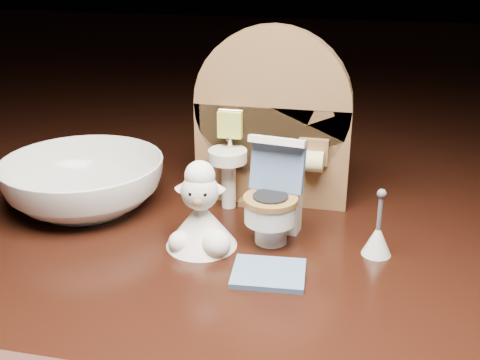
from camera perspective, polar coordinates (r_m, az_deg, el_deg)
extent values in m
cube|color=black|center=(0.49, 1.48, -10.40)|extent=(2.50, 2.50, 0.10)
cube|color=brown|center=(0.51, 2.99, 2.40)|extent=(0.13, 0.02, 0.09)
cylinder|color=brown|center=(0.50, 3.09, 7.08)|extent=(0.13, 0.02, 0.13)
cube|color=brown|center=(0.52, 2.91, -1.76)|extent=(0.05, 0.04, 0.01)
cylinder|color=white|center=(0.51, -1.09, -0.24)|extent=(0.01, 0.01, 0.04)
cylinder|color=white|center=(0.49, -1.19, 2.30)|extent=(0.03, 0.03, 0.01)
cylinder|color=silver|center=(0.50, -0.95, 3.73)|extent=(0.00, 0.00, 0.01)
cube|color=#C3CC49|center=(0.49, -0.96, 5.27)|extent=(0.02, 0.01, 0.02)
cube|color=brown|center=(0.49, 6.96, 2.67)|extent=(0.02, 0.01, 0.02)
cylinder|color=beige|center=(0.49, 6.85, 1.77)|extent=(0.02, 0.02, 0.02)
cylinder|color=white|center=(0.45, 2.96, -4.80)|extent=(0.02, 0.02, 0.02)
cylinder|color=white|center=(0.44, 2.88, -3.01)|extent=(0.04, 0.04, 0.02)
cylinder|color=olive|center=(0.44, 2.90, -1.88)|extent=(0.04, 0.04, 0.00)
cube|color=white|center=(0.47, 3.78, -2.03)|extent=(0.03, 0.02, 0.05)
cube|color=#506E9A|center=(0.45, 3.61, 1.48)|extent=(0.04, 0.02, 0.04)
cube|color=white|center=(0.44, 3.52, 3.71)|extent=(0.04, 0.01, 0.01)
cylinder|color=#92A21E|center=(0.45, 4.98, 1.30)|extent=(0.01, 0.01, 0.01)
cube|color=#506E9A|center=(0.41, 2.73, -8.83)|extent=(0.05, 0.04, 0.00)
cone|color=white|center=(0.45, 12.89, -5.52)|extent=(0.02, 0.02, 0.02)
cylinder|color=#59595B|center=(0.44, 13.13, -3.02)|extent=(0.00, 0.00, 0.03)
sphere|color=#59595B|center=(0.43, 13.30, -1.27)|extent=(0.01, 0.01, 0.01)
cone|color=white|center=(0.45, -3.71, -4.14)|extent=(0.05, 0.05, 0.04)
sphere|color=white|center=(0.44, -2.30, -6.08)|extent=(0.02, 0.02, 0.02)
sphere|color=white|center=(0.44, -5.68, -5.92)|extent=(0.02, 0.02, 0.02)
sphere|color=silver|center=(0.43, -3.83, -1.10)|extent=(0.03, 0.03, 0.03)
sphere|color=tan|center=(0.43, -3.99, -1.95)|extent=(0.01, 0.01, 0.01)
sphere|color=white|center=(0.43, -3.83, 0.41)|extent=(0.02, 0.02, 0.02)
cone|color=silver|center=(0.44, -5.43, -0.53)|extent=(0.01, 0.01, 0.01)
cone|color=silver|center=(0.43, -2.17, -0.62)|extent=(0.01, 0.01, 0.01)
sphere|color=black|center=(0.42, -4.69, -1.35)|extent=(0.00, 0.00, 0.00)
sphere|color=black|center=(0.42, -3.38, -1.39)|extent=(0.00, 0.00, 0.00)
imported|color=white|center=(0.52, -14.59, -0.33)|extent=(0.16, 0.16, 0.04)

